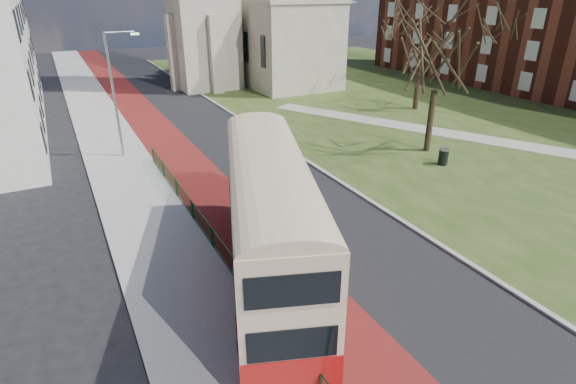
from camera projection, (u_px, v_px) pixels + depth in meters
ground at (316, 277)px, 17.86m from camera, size 160.00×160.00×0.00m
road_carriageway at (200, 137)px, 34.63m from camera, size 9.00×120.00×0.01m
bus_lane at (165, 142)px, 33.50m from camera, size 3.40×120.00×0.01m
pavement_west at (112, 149)px, 31.88m from camera, size 4.00×120.00×0.12m
kerb_west at (141, 145)px, 32.72m from camera, size 0.25×120.00×0.13m
kerb_east at (246, 122)px, 38.15m from camera, size 0.25×80.00×0.13m
grass_green at (423, 99)px, 46.51m from camera, size 40.00×80.00×0.04m
footpath at (474, 138)px, 34.29m from camera, size 18.84×32.82×0.03m
pedestrian_railing at (212, 237)px, 19.62m from camera, size 0.07×24.00×1.12m
brick_terrace at (544, 26)px, 47.97m from camera, size 10.30×44.30×13.50m
streetlamp at (116, 89)px, 28.66m from camera, size 2.13×0.18×8.00m
bus at (269, 215)px, 16.59m from camera, size 6.64×12.20×5.00m
winter_tree_near at (442, 37)px, 28.46m from camera, size 9.21×9.21×11.00m
winter_tree_far at (423, 44)px, 40.10m from camera, size 7.46×7.46×8.54m
litter_bin at (443, 157)px, 28.91m from camera, size 0.81×0.81×1.05m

